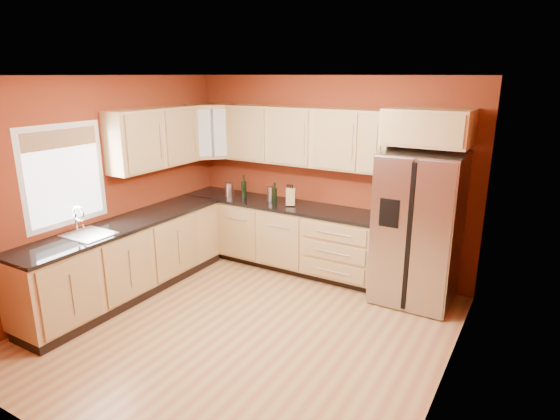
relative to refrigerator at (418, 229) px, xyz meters
The scene contains 23 objects.
floor 2.29m from the refrigerator, 129.72° to the right, with size 4.00×4.00×0.00m, color #9B613C.
ceiling 2.72m from the refrigerator, 129.72° to the right, with size 4.00×4.00×0.00m, color white.
wall_back 1.46m from the refrigerator, 164.48° to the left, with size 4.00×0.04×2.60m, color maroon.
wall_front 3.89m from the refrigerator, 110.43° to the right, with size 4.00×0.04×2.60m, color maroon.
wall_left 3.75m from the refrigerator, 154.12° to the right, with size 0.04×4.00×2.60m, color maroon.
wall_right 1.80m from the refrigerator, 68.20° to the right, with size 0.04×4.00×2.60m, color maroon.
base_cabinets_back 1.95m from the refrigerator, behind, with size 2.90×0.60×0.88m, color tan.
base_cabinets_left 3.49m from the refrigerator, 151.95° to the right, with size 0.60×2.80×0.88m, color tan.
countertop_back 1.90m from the refrigerator, behind, with size 2.90×0.62×0.04m, color black.
countertop_left 3.45m from the refrigerator, 151.87° to the right, with size 0.62×2.80×0.04m, color black.
upper_cabinets_back 1.87m from the refrigerator, behind, with size 2.30×0.33×0.75m, color tan.
upper_cabinets_left 3.44m from the refrigerator, 164.22° to the right, with size 0.33×1.35×0.75m, color tan.
corner_upper_cabinet 3.16m from the refrigerator, behind, with size 0.62×0.33×0.75m, color tan.
over_fridge_cabinet 1.16m from the refrigerator, 90.00° to the left, with size 0.92×0.60×0.40m, color tan.
refrigerator is the anchor object (origin of this frame).
window 4.01m from the refrigerator, 147.46° to the right, with size 0.03×0.90×1.00m, color white.
sink_faucet 3.71m from the refrigerator, 145.05° to the right, with size 0.50×0.42×0.30m, color silver, non-canonical shape.
canister_left 2.69m from the refrigerator, behind, with size 0.12×0.12×0.20m, color silver.
canister_right 2.04m from the refrigerator, behind, with size 0.13×0.13×0.20m, color silver.
wine_bottle_a 1.94m from the refrigerator, behind, with size 0.07×0.07×0.29m, color black, non-canonical shape.
wine_bottle_b 2.48m from the refrigerator, behind, with size 0.07×0.07×0.33m, color black, non-canonical shape.
knife_block 1.72m from the refrigerator, behind, with size 0.12×0.11×0.24m, color #A68A51.
soap_dispenser 0.58m from the refrigerator, 168.32° to the left, with size 0.06×0.06×0.19m, color silver.
Camera 1 is at (2.56, -3.62, 2.61)m, focal length 30.00 mm.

